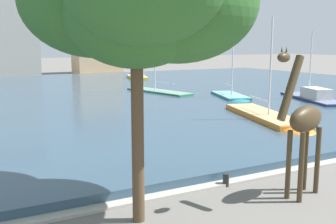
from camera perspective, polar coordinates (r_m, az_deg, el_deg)
harbor_water at (r=39.54m, az=-18.10°, el=1.82°), size 91.99×53.02×0.43m
quay_edge_coping at (r=14.57m, az=0.92°, el=-11.49°), size 91.99×0.50×0.12m
giraffe_statue at (r=14.44m, az=18.74°, el=-1.38°), size 2.94×1.33×5.25m
sailboat_navy at (r=38.12m, az=19.45°, el=1.88°), size 5.04×9.78×6.41m
sailboat_green at (r=41.44m, az=-2.07°, el=2.82°), size 4.12×9.56×9.28m
sailboat_orange at (r=26.78m, az=14.32°, el=-1.20°), size 4.57×9.96×6.98m
sailboat_yellow at (r=57.82m, az=-4.46°, el=5.04°), size 3.90×6.90×6.79m
sailboat_teal at (r=37.26m, az=9.12°, el=1.98°), size 3.99×6.88×9.16m
shade_tree at (r=11.80m, az=-4.52°, el=15.38°), size 6.49×7.70×8.41m
mooring_bollard at (r=15.47m, az=8.25°, el=-9.56°), size 0.24×0.24×0.50m
townhouse_corner_house at (r=68.06m, az=-21.52°, el=10.37°), size 7.54×7.97×13.70m
townhouse_narrow_midrow at (r=73.48m, az=-10.11°, el=9.51°), size 8.17×5.51×10.42m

